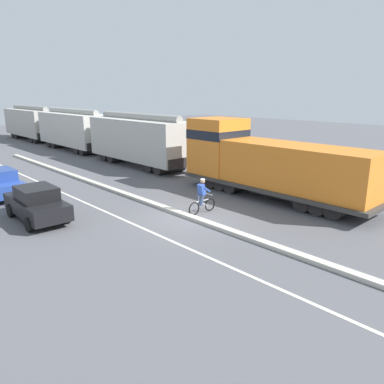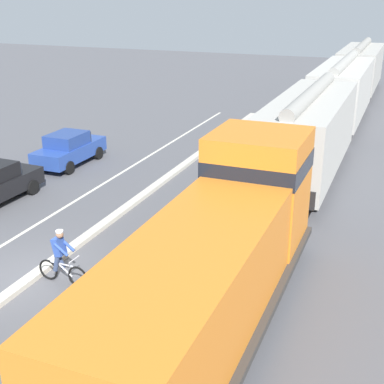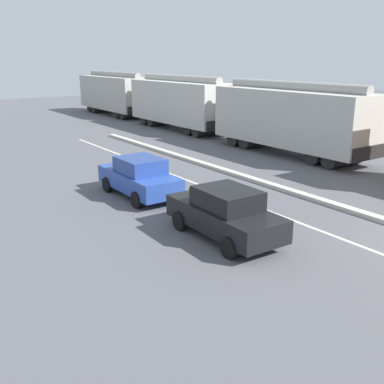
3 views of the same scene
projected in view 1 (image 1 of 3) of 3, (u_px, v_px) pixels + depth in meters
ground_plane at (188, 218)px, 17.69m from camera, size 120.00×120.00×0.00m
median_curb at (119, 192)px, 21.93m from camera, size 0.36×36.00×0.16m
lane_stripe at (82, 201)px, 20.38m from camera, size 0.14×36.00×0.01m
locomotive at (263, 165)px, 21.09m from camera, size 3.10×11.61×4.20m
hopper_car_lead at (139, 140)px, 29.66m from camera, size 2.90×10.60×4.18m
hopper_car_middle at (73, 130)px, 37.91m from camera, size 2.90×10.60×4.18m
hopper_car_trailing at (31, 123)px, 46.16m from camera, size 2.90×10.60×4.18m
parked_car_black at (37, 203)px, 17.15m from camera, size 1.91×4.24×1.62m
cyclist at (202, 197)px, 18.15m from camera, size 1.71×0.48×1.71m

